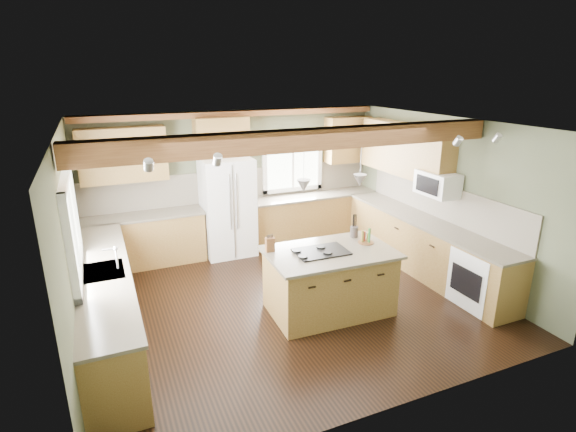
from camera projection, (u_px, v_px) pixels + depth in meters
name	position (u px, v px, depth m)	size (l,w,h in m)	color
floor	(289.00, 300.00, 6.75)	(5.60, 5.60, 0.00)	black
ceiling	(289.00, 125.00, 5.94)	(5.60, 5.60, 0.00)	silver
wall_back	(237.00, 180.00, 8.52)	(5.60, 5.60, 0.00)	#494F38
wall_left	(71.00, 247.00, 5.29)	(5.00, 5.00, 0.00)	#494F38
wall_right	(444.00, 196.00, 7.40)	(5.00, 5.00, 0.00)	#494F38
ceiling_beam	(305.00, 140.00, 5.54)	(5.55, 0.26, 0.26)	#502B17
soffit_trim	(236.00, 114.00, 8.05)	(5.55, 0.20, 0.10)	#502B17
backsplash_back	(237.00, 185.00, 8.54)	(5.58, 0.03, 0.58)	brown
backsplash_right	(441.00, 201.00, 7.47)	(0.03, 3.70, 0.58)	brown
base_cab_back_left	(145.00, 241.00, 7.85)	(2.02, 0.60, 0.88)	brown
counter_back_left	(143.00, 216.00, 7.71)	(2.06, 0.64, 0.04)	#4E4639
base_cab_back_right	(313.00, 217.00, 9.09)	(2.62, 0.60, 0.88)	brown
counter_back_right	(313.00, 196.00, 8.95)	(2.66, 0.64, 0.04)	#4E4639
base_cab_left	(107.00, 305.00, 5.71)	(0.60, 3.70, 0.88)	brown
counter_left	(103.00, 272.00, 5.57)	(0.64, 3.74, 0.04)	#4E4639
base_cab_right	(423.00, 247.00, 7.60)	(0.60, 3.70, 0.88)	brown
counter_right	(425.00, 221.00, 7.46)	(0.64, 3.74, 0.04)	#4E4639
upper_cab_back_left	(123.00, 155.00, 7.42)	(1.40, 0.35, 0.90)	brown
upper_cab_over_fridge	(222.00, 137.00, 7.99)	(0.96, 0.35, 0.70)	brown
upper_cab_right	(405.00, 150.00, 7.92)	(0.35, 2.20, 0.90)	brown
upper_cab_back_corner	(347.00, 140.00, 9.04)	(0.90, 0.35, 0.90)	brown
window_left	(70.00, 226.00, 5.26)	(0.04, 1.60, 1.05)	white
window_back	(292.00, 162.00, 8.86)	(1.10, 0.04, 1.00)	white
sink	(103.00, 272.00, 5.57)	(0.50, 0.65, 0.03)	#262628
faucet	(117.00, 259.00, 5.59)	(0.02, 0.02, 0.28)	#B2B2B7
dishwasher	(114.00, 364.00, 4.58)	(0.60, 0.60, 0.84)	white
oven	(482.00, 278.00, 6.46)	(0.60, 0.72, 0.84)	white
microwave	(437.00, 184.00, 7.20)	(0.40, 0.70, 0.38)	white
pendant_left	(304.00, 186.00, 5.73)	(0.18, 0.18, 0.16)	#B2B2B7
pendant_right	(360.00, 180.00, 6.02)	(0.18, 0.18, 0.16)	#B2B2B7
refrigerator	(228.00, 207.00, 8.20)	(0.90, 0.74, 1.80)	white
island	(329.00, 282.00, 6.32)	(1.64, 1.00, 0.88)	brown
island_top	(330.00, 252.00, 6.18)	(1.75, 1.11, 0.04)	#4E4639
cooktop	(321.00, 252.00, 6.12)	(0.71, 0.47, 0.02)	black
knife_block	(270.00, 245.00, 6.13)	(0.12, 0.09, 0.20)	brown
utensil_crock	(354.00, 232.00, 6.66)	(0.12, 0.12, 0.16)	#37312C
bottle_tray	(366.00, 236.00, 6.43)	(0.22, 0.22, 0.21)	brown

